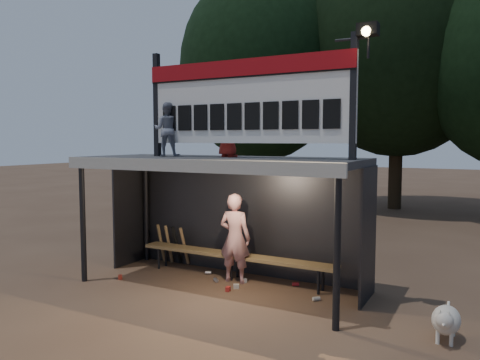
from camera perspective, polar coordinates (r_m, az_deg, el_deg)
ground at (r=8.61m, az=-2.50°, el=-12.86°), size 80.00×80.00×0.00m
player at (r=8.67m, az=-0.62°, el=-7.06°), size 0.63×0.44×1.65m
child_a at (r=8.74m, az=-8.89°, el=6.10°), size 0.59×0.53×0.99m
child_b at (r=8.36m, az=-1.45°, el=6.06°), size 0.54×0.44×0.95m
dugout_shelter at (r=8.44m, az=-1.70°, el=-0.39°), size 5.10×2.08×2.32m
scoreboard_assembly at (r=7.95m, az=0.89°, el=9.95°), size 4.10×0.27×1.99m
bench at (r=8.95m, az=-0.68°, el=-9.28°), size 4.00×0.35×0.48m
tree_left at (r=19.13m, az=2.58°, el=13.55°), size 6.46×6.46×9.27m
tree_mid at (r=19.15m, az=18.79°, el=15.27°), size 7.22×7.22×10.36m
dog at (r=6.90m, az=23.81°, el=-15.36°), size 0.36×0.81×0.49m
bats at (r=10.03m, az=-8.21°, el=-7.79°), size 0.68×0.35×0.84m
litter at (r=8.67m, az=-1.21°, el=-12.47°), size 3.79×1.29×0.08m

